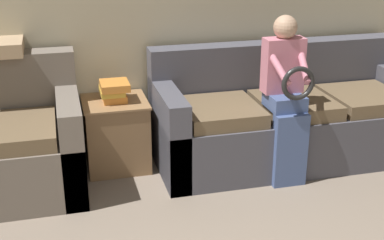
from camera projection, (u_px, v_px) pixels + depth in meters
name	position (u px, v px, depth m)	size (l,w,h in m)	color
wall_back	(94.00, 2.00, 4.14)	(7.47, 0.06, 2.55)	#BCB293
couch_main	(286.00, 119.00, 4.40)	(2.16, 0.85, 0.92)	#4C4C56
child_left_seated	(286.00, 93.00, 3.92)	(0.30, 0.38, 1.24)	#475B8E
side_shelf	(116.00, 133.00, 4.25)	(0.50, 0.49, 0.56)	olive
book_stack	(114.00, 91.00, 4.12)	(0.22, 0.27, 0.15)	orange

